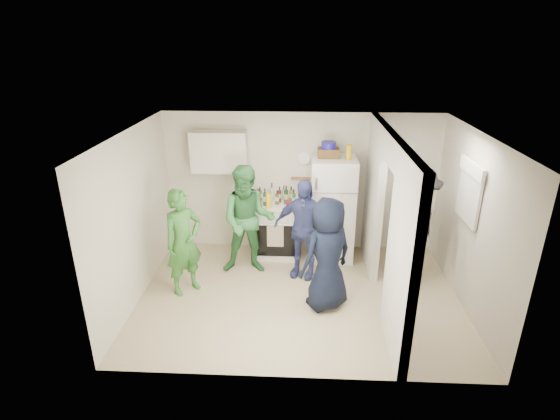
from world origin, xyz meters
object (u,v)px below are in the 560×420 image
Objects in this scene: fridge at (332,209)px; person_green_center at (248,221)px; stove at (277,229)px; person_navy at (327,255)px; yellow_cup_stack_top at (349,152)px; person_green_left at (183,242)px; person_denim at (303,229)px; person_nook at (413,227)px; wicker_basket at (328,153)px; blue_bowl at (329,145)px.

fridge is 1.51m from person_green_center.
person_navy is (0.81, -1.59, 0.35)m from stove.
yellow_cup_stack_top is at bearing -24.44° from fridge.
person_green_left is at bearing -146.16° from person_green_center.
person_green_center is 1.11× the size of person_denim.
person_nook is (1.17, -0.84, 0.07)m from fridge.
wicker_basket reaches higher than stove.
blue_bowl reaches higher than person_green_center.
wicker_basket is 0.21× the size of person_navy.
wicker_basket reaches higher than person_navy.
person_denim is at bearing -8.42° from person_green_center.
person_navy is at bearing -40.54° from person_green_center.
blue_bowl is at bearing 0.00° from wicker_basket.
person_denim is 1.68m from person_nook.
stove is at bearing -2.03° from person_green_left.
fridge is 1.09× the size of person_denim.
person_denim is (0.89, -0.09, -0.09)m from person_green_center.
person_green_center is at bearing -156.79° from fridge.
person_denim is (-0.40, -0.74, -1.19)m from blue_bowl.
wicker_basket is at bearing 153.43° from fridge.
fridge reaches higher than person_navy.
stove is 0.58× the size of person_navy.
person_navy is 0.86× the size of person_nook.
fridge is 7.24× the size of yellow_cup_stack_top.
yellow_cup_stack_top reaches higher than person_navy.
person_green_center is (-1.29, -0.64, -0.97)m from wicker_basket.
yellow_cup_stack_top is 1.55m from person_nook.
stove is 1.81m from person_navy.
fridge is at bearing 20.75° from person_green_center.
person_navy is at bearing -54.43° from person_green_left.
person_green_left is 2.15m from person_navy.
fridge is at bearing 70.86° from person_denim.
yellow_cup_stack_top is at bearing -139.20° from person_navy.
person_nook is at bearing -37.91° from yellow_cup_stack_top.
stove is 1.87m from person_green_left.
fridge is 7.55× the size of blue_bowl.
person_green_left reaches higher than person_denim.
person_green_center is (-0.42, -0.62, 0.43)m from stove.
person_green_left is 1.11m from person_green_center.
person_denim is at bearing -118.28° from wicker_basket.
person_nook reaches higher than person_green_center.
yellow_cup_stack_top is (1.18, -0.13, 1.45)m from stove.
person_navy is (-0.16, -1.56, -0.07)m from fridge.
yellow_cup_stack_top is 0.15× the size of person_green_left.
person_green_center reaches higher than person_navy.
person_green_center is 1.09× the size of person_navy.
stove is 0.53× the size of person_green_center.
fridge is 0.99× the size of person_green_center.
stove is at bearing -178.67° from wicker_basket.
blue_bowl is (0.00, 0.00, 0.13)m from wicker_basket.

